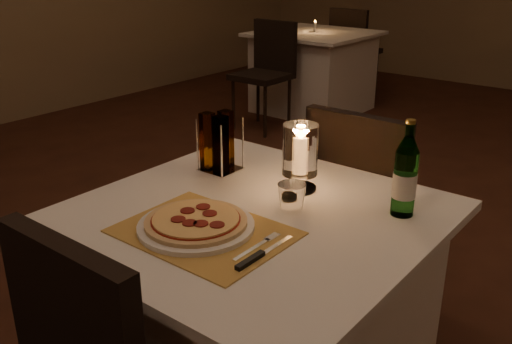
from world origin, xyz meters
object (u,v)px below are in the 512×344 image
Objects in this scene: chair_far at (365,195)px; water_bottle at (405,177)px; pizza at (196,221)px; tumbler at (292,198)px; main_table at (252,317)px; hurricane_candle at (300,152)px; neighbor_table_left at (313,71)px; plate at (196,226)px.

chair_far is 3.18× the size of water_bottle.
pizza is 3.33× the size of tumbler.
main_table is 11.89× the size of tumbler.
main_table is at bearing -136.82° from tumbler.
neighbor_table_left is at bearing 122.12° from hurricane_candle.
chair_far is at bearing 86.80° from plate.
plate is at bearing -132.05° from water_bottle.
neighbor_table_left is (-1.96, 2.66, -0.18)m from chair_far.
water_bottle is 1.32× the size of hurricane_candle.
chair_far is at bearing 91.43° from hurricane_candle.
hurricane_candle reaches higher than pizza.
main_table is at bearing -93.08° from hurricane_candle.
pizza is at bearing -61.70° from neighbor_table_left.
tumbler is at bearing -58.13° from neighbor_table_left.
water_bottle is at bearing 36.84° from main_table.
water_bottle is (0.40, 0.44, 0.10)m from plate.
main_table is 3.53× the size of water_bottle.
tumbler is (0.13, 0.26, 0.03)m from plate.
tumbler is 0.18m from hurricane_candle.
hurricane_candle is at bearing 81.30° from plate.
water_bottle is (0.35, 0.26, 0.48)m from main_table.
main_table is at bearing -143.16° from water_bottle.
tumbler is at bearing 62.56° from pizza.
plate is 1.49× the size of hurricane_candle.
main_table is 0.42m from plate.
chair_far reaches higher than main_table.
plate is 0.32× the size of neighbor_table_left.
main_table and neighbor_table_left have the same top height.
water_bottle is (0.40, 0.44, 0.09)m from pizza.
water_bottle reaches higher than pizza.
pizza is 0.28× the size of neighbor_table_left.
neighbor_table_left is at bearing 120.20° from main_table.
water_bottle reaches higher than chair_far.
hurricane_candle is at bearing -57.88° from neighbor_table_left.
plate is 3.81× the size of tumbler.
hurricane_candle is at bearing -88.57° from chair_far.
plate is (-0.05, -0.18, 0.38)m from main_table.
main_table is at bearing -90.00° from chair_far.
hurricane_candle is at bearing 86.92° from main_table.
main_table is 0.42m from tumbler.
chair_far is at bearing 97.63° from tumbler.
plate is 0.29m from tumbler.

